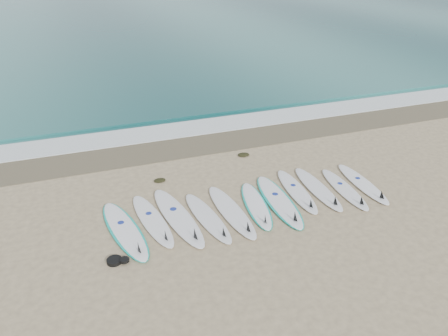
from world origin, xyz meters
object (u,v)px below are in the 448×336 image
object	(u,v)px
surfboard_0	(125,230)
leash_coil	(117,261)
surfboard_10	(364,184)
surfboard_5	(257,205)

from	to	relation	value
surfboard_0	leash_coil	size ratio (longest dim) A/B	6.02
surfboard_10	leash_coil	size ratio (longest dim) A/B	5.30
surfboard_5	surfboard_10	distance (m)	3.21
surfboard_0	surfboard_5	distance (m)	3.29
surfboard_0	leash_coil	xyz separation A→B (m)	(-0.33, -1.02, -0.00)
surfboard_5	surfboard_10	size ratio (longest dim) A/B	0.98
surfboard_5	leash_coil	xyz separation A→B (m)	(-3.62, -0.98, 0.01)
surfboard_0	leash_coil	bearing A→B (deg)	-117.69
surfboard_0	leash_coil	world-z (taller)	surfboard_0
surfboard_0	surfboard_10	distance (m)	6.49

